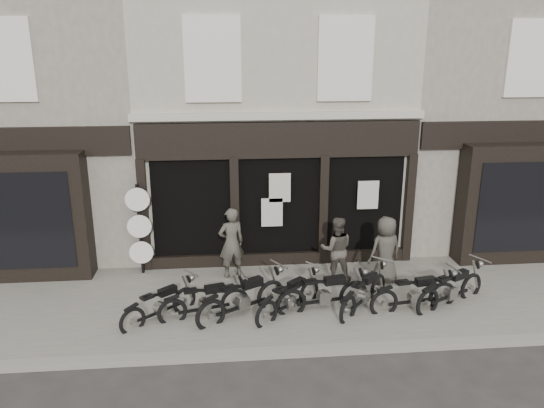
{
  "coord_description": "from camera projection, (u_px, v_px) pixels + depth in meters",
  "views": [
    {
      "loc": [
        -1.37,
        -10.11,
        5.76
      ],
      "look_at": [
        -0.31,
        1.6,
        2.19
      ],
      "focal_mm": 35.0,
      "sensor_mm": 36.0,
      "label": 1
    }
  ],
  "objects": [
    {
      "name": "advert_sign_post",
      "position": [
        140.0,
        233.0,
        13.27
      ],
      "size": [
        0.6,
        0.39,
        2.47
      ],
      "rotation": [
        0.0,
        0.0,
        0.05
      ],
      "color": "black",
      "rests_on": "ground"
    },
    {
      "name": "motorcycle_2",
      "position": [
        243.0,
        301.0,
        11.42
      ],
      "size": [
        2.02,
        1.42,
        1.08
      ],
      "rotation": [
        0.0,
        0.0,
        0.54
      ],
      "color": "black",
      "rests_on": "ground"
    },
    {
      "name": "motorcycle_3",
      "position": [
        289.0,
        301.0,
        11.55
      ],
      "size": [
        1.67,
        1.52,
        0.97
      ],
      "rotation": [
        0.0,
        0.0,
        0.72
      ],
      "color": "black",
      "rests_on": "ground"
    },
    {
      "name": "motorcycle_4",
      "position": [
        324.0,
        296.0,
        11.7
      ],
      "size": [
        2.14,
        0.74,
        1.03
      ],
      "rotation": [
        0.0,
        0.0,
        0.2
      ],
      "color": "black",
      "rests_on": "ground"
    },
    {
      "name": "neighbour_right",
      "position": [
        473.0,
        101.0,
        16.42
      ],
      "size": [
        5.6,
        6.73,
        8.34
      ],
      "color": "gray",
      "rests_on": "ground"
    },
    {
      "name": "motorcycle_7",
      "position": [
        451.0,
        292.0,
        11.91
      ],
      "size": [
        1.97,
        1.25,
        1.03
      ],
      "rotation": [
        0.0,
        0.0,
        0.48
      ],
      "color": "black",
      "rests_on": "ground"
    },
    {
      "name": "central_building",
      "position": [
        269.0,
        102.0,
        15.91
      ],
      "size": [
        7.3,
        6.22,
        8.34
      ],
      "color": "#B5AD9B",
      "rests_on": "ground"
    },
    {
      "name": "man_right",
      "position": [
        385.0,
        251.0,
        12.78
      ],
      "size": [
        0.95,
        0.75,
        1.7
      ],
      "primitive_type": "imported",
      "rotation": [
        0.0,
        0.0,
        3.42
      ],
      "color": "#403C35",
      "rests_on": "pavement"
    },
    {
      "name": "pavement",
      "position": [
        288.0,
        300.0,
        12.27
      ],
      "size": [
        30.0,
        4.2,
        0.12
      ],
      "primitive_type": "cube",
      "color": "slate",
      "rests_on": "ground_plane"
    },
    {
      "name": "man_left",
      "position": [
        231.0,
        243.0,
        13.14
      ],
      "size": [
        0.76,
        0.61,
        1.8
      ],
      "primitive_type": "imported",
      "rotation": [
        0.0,
        0.0,
        3.45
      ],
      "color": "#48453B",
      "rests_on": "pavement"
    },
    {
      "name": "man_centre",
      "position": [
        336.0,
        249.0,
        12.95
      ],
      "size": [
        0.85,
        0.7,
        1.64
      ],
      "primitive_type": "imported",
      "rotation": [
        0.0,
        0.0,
        3.04
      ],
      "color": "#49423B",
      "rests_on": "pavement"
    },
    {
      "name": "motorcycle_1",
      "position": [
        205.0,
        304.0,
        11.39
      ],
      "size": [
        1.97,
        0.82,
        0.96
      ],
      "rotation": [
        0.0,
        0.0,
        0.27
      ],
      "color": "black",
      "rests_on": "ground"
    },
    {
      "name": "ground_plane",
      "position": [
        293.0,
        322.0,
        11.43
      ],
      "size": [
        90.0,
        90.0,
        0.0
      ],
      "primitive_type": "plane",
      "color": "#2D2B28",
      "rests_on": "ground"
    },
    {
      "name": "neighbour_left",
      "position": [
        51.0,
        105.0,
        15.32
      ],
      "size": [
        5.6,
        6.73,
        8.34
      ],
      "color": "gray",
      "rests_on": "ground"
    },
    {
      "name": "motorcycle_5",
      "position": [
        364.0,
        295.0,
        11.79
      ],
      "size": [
        1.55,
        1.65,
        0.98
      ],
      "rotation": [
        0.0,
        0.0,
        0.83
      ],
      "color": "black",
      "rests_on": "ground"
    },
    {
      "name": "motorcycle_6",
      "position": [
        415.0,
        297.0,
        11.7
      ],
      "size": [
        2.09,
        0.67,
        1.01
      ],
      "rotation": [
        0.0,
        0.0,
        0.17
      ],
      "color": "black",
      "rests_on": "ground"
    },
    {
      "name": "motorcycle_0",
      "position": [
        160.0,
        307.0,
        11.3
      ],
      "size": [
        1.59,
        1.41,
        0.92
      ],
      "rotation": [
        0.0,
        0.0,
        0.7
      ],
      "color": "black",
      "rests_on": "ground"
    },
    {
      "name": "kerb",
      "position": [
        301.0,
        351.0,
        10.22
      ],
      "size": [
        30.0,
        0.25,
        0.13
      ],
      "primitive_type": "cube",
      "color": "gray",
      "rests_on": "ground_plane"
    }
  ]
}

